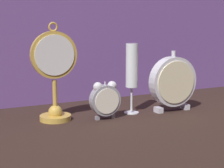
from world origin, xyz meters
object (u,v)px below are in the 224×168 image
object	(u,v)px
alarm_clock_twin_bell	(105,98)
pocket_watch_on_stand	(54,77)
mantel_clock_silver	(173,82)
champagne_flute	(132,70)

from	to	relation	value
alarm_clock_twin_bell	pocket_watch_on_stand	bearing A→B (deg)	158.91
pocket_watch_on_stand	mantel_clock_silver	world-z (taller)	pocket_watch_on_stand
champagne_flute	mantel_clock_silver	bearing A→B (deg)	-13.80
mantel_clock_silver	alarm_clock_twin_bell	bearing A→B (deg)	179.12
pocket_watch_on_stand	champagne_flute	bearing A→B (deg)	-5.62
alarm_clock_twin_bell	mantel_clock_silver	distance (m)	0.26
mantel_clock_silver	champagne_flute	distance (m)	0.15
pocket_watch_on_stand	champagne_flute	world-z (taller)	pocket_watch_on_stand
mantel_clock_silver	champagne_flute	bearing A→B (deg)	166.20
mantel_clock_silver	champagne_flute	size ratio (longest dim) A/B	0.88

